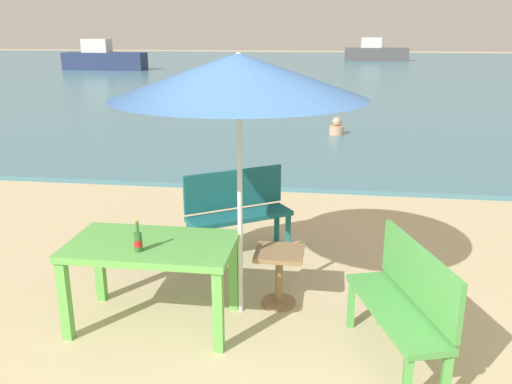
{
  "coord_description": "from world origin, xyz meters",
  "views": [
    {
      "loc": [
        0.26,
        -3.08,
        2.49
      ],
      "look_at": [
        -0.6,
        3.0,
        0.6
      ],
      "focal_mm": 37.51,
      "sensor_mm": 36.0,
      "label": 1
    }
  ],
  "objects_px": {
    "swimmer_person": "(337,128)",
    "boat_ferry": "(375,52)",
    "side_table_wood": "(279,269)",
    "bench_green_left": "(405,298)",
    "picnic_table_green": "(152,255)",
    "bench_teal_center": "(237,207)",
    "patio_umbrella": "(239,76)",
    "boat_barge": "(104,59)",
    "beer_bottle_amber": "(138,240)"
  },
  "relations": [
    {
      "from": "patio_umbrella",
      "to": "side_table_wood",
      "type": "bearing_deg",
      "value": 27.74
    },
    {
      "from": "boat_barge",
      "to": "boat_ferry",
      "type": "distance_m",
      "value": 20.45
    },
    {
      "from": "swimmer_person",
      "to": "boat_barge",
      "type": "xyz_separation_m",
      "value": [
        -13.82,
        18.79,
        0.48
      ]
    },
    {
      "from": "patio_umbrella",
      "to": "swimmer_person",
      "type": "distance_m",
      "value": 8.56
    },
    {
      "from": "patio_umbrella",
      "to": "side_table_wood",
      "type": "relative_size",
      "value": 4.26
    },
    {
      "from": "bench_green_left",
      "to": "boat_barge",
      "type": "distance_m",
      "value": 31.16
    },
    {
      "from": "beer_bottle_amber",
      "to": "side_table_wood",
      "type": "bearing_deg",
      "value": 31.9
    },
    {
      "from": "swimmer_person",
      "to": "boat_barge",
      "type": "relative_size",
      "value": 0.08
    },
    {
      "from": "picnic_table_green",
      "to": "swimmer_person",
      "type": "bearing_deg",
      "value": 79.52
    },
    {
      "from": "swimmer_person",
      "to": "boat_barge",
      "type": "height_order",
      "value": "boat_barge"
    },
    {
      "from": "side_table_wood",
      "to": "bench_green_left",
      "type": "relative_size",
      "value": 0.43
    },
    {
      "from": "picnic_table_green",
      "to": "bench_teal_center",
      "type": "height_order",
      "value": "bench_teal_center"
    },
    {
      "from": "patio_umbrella",
      "to": "beer_bottle_amber",
      "type": "bearing_deg",
      "value": -146.36
    },
    {
      "from": "bench_teal_center",
      "to": "patio_umbrella",
      "type": "bearing_deg",
      "value": -78.88
    },
    {
      "from": "bench_teal_center",
      "to": "boat_barge",
      "type": "xyz_separation_m",
      "value": [
        -12.67,
        25.75,
        0.18
      ]
    },
    {
      "from": "beer_bottle_amber",
      "to": "boat_barge",
      "type": "distance_m",
      "value": 30.17
    },
    {
      "from": "bench_teal_center",
      "to": "boat_barge",
      "type": "relative_size",
      "value": 0.24
    },
    {
      "from": "beer_bottle_amber",
      "to": "bench_green_left",
      "type": "bearing_deg",
      "value": -2.56
    },
    {
      "from": "beer_bottle_amber",
      "to": "side_table_wood",
      "type": "height_order",
      "value": "beer_bottle_amber"
    },
    {
      "from": "picnic_table_green",
      "to": "beer_bottle_amber",
      "type": "distance_m",
      "value": 0.28
    },
    {
      "from": "side_table_wood",
      "to": "boat_barge",
      "type": "relative_size",
      "value": 0.11
    },
    {
      "from": "swimmer_person",
      "to": "boat_ferry",
      "type": "height_order",
      "value": "boat_ferry"
    },
    {
      "from": "bench_teal_center",
      "to": "boat_ferry",
      "type": "relative_size",
      "value": 0.25
    },
    {
      "from": "swimmer_person",
      "to": "beer_bottle_amber",
      "type": "bearing_deg",
      "value": -100.52
    },
    {
      "from": "picnic_table_green",
      "to": "bench_green_left",
      "type": "xyz_separation_m",
      "value": [
        2.06,
        -0.28,
        -0.11
      ]
    },
    {
      "from": "side_table_wood",
      "to": "boat_barge",
      "type": "bearing_deg",
      "value": 116.24
    },
    {
      "from": "beer_bottle_amber",
      "to": "bench_green_left",
      "type": "height_order",
      "value": "beer_bottle_amber"
    },
    {
      "from": "picnic_table_green",
      "to": "swimmer_person",
      "type": "distance_m",
      "value": 8.77
    },
    {
      "from": "patio_umbrella",
      "to": "swimmer_person",
      "type": "height_order",
      "value": "patio_umbrella"
    },
    {
      "from": "side_table_wood",
      "to": "swimmer_person",
      "type": "xyz_separation_m",
      "value": [
        0.55,
        8.13,
        -0.11
      ]
    },
    {
      "from": "boat_barge",
      "to": "bench_green_left",
      "type": "bearing_deg",
      "value": -62.7
    },
    {
      "from": "beer_bottle_amber",
      "to": "bench_teal_center",
      "type": "relative_size",
      "value": 0.22
    },
    {
      "from": "bench_teal_center",
      "to": "beer_bottle_amber",
      "type": "bearing_deg",
      "value": -104.59
    },
    {
      "from": "boat_barge",
      "to": "picnic_table_green",
      "type": "bearing_deg",
      "value": -65.96
    },
    {
      "from": "picnic_table_green",
      "to": "swimmer_person",
      "type": "relative_size",
      "value": 3.41
    },
    {
      "from": "picnic_table_green",
      "to": "swimmer_person",
      "type": "xyz_separation_m",
      "value": [
        1.59,
        8.62,
        -0.41
      ]
    },
    {
      "from": "swimmer_person",
      "to": "picnic_table_green",
      "type": "bearing_deg",
      "value": -100.48
    },
    {
      "from": "swimmer_person",
      "to": "side_table_wood",
      "type": "bearing_deg",
      "value": -93.9
    },
    {
      "from": "picnic_table_green",
      "to": "beer_bottle_amber",
      "type": "height_order",
      "value": "beer_bottle_amber"
    },
    {
      "from": "boat_barge",
      "to": "boat_ferry",
      "type": "xyz_separation_m",
      "value": [
        16.84,
        11.6,
        -0.02
      ]
    },
    {
      "from": "picnic_table_green",
      "to": "bench_teal_center",
      "type": "xyz_separation_m",
      "value": [
        0.44,
        1.66,
        -0.11
      ]
    },
    {
      "from": "bench_green_left",
      "to": "swimmer_person",
      "type": "relative_size",
      "value": 3.06
    },
    {
      "from": "beer_bottle_amber",
      "to": "bench_green_left",
      "type": "relative_size",
      "value": 0.21
    },
    {
      "from": "beer_bottle_amber",
      "to": "patio_umbrella",
      "type": "xyz_separation_m",
      "value": [
        0.75,
        0.5,
        1.26
      ]
    },
    {
      "from": "swimmer_person",
      "to": "boat_ferry",
      "type": "distance_m",
      "value": 30.55
    },
    {
      "from": "bench_teal_center",
      "to": "boat_ferry",
      "type": "distance_m",
      "value": 37.58
    },
    {
      "from": "picnic_table_green",
      "to": "boat_barge",
      "type": "bearing_deg",
      "value": 114.04
    },
    {
      "from": "side_table_wood",
      "to": "boat_ferry",
      "type": "relative_size",
      "value": 0.11
    },
    {
      "from": "picnic_table_green",
      "to": "bench_green_left",
      "type": "relative_size",
      "value": 1.12
    },
    {
      "from": "picnic_table_green",
      "to": "patio_umbrella",
      "type": "distance_m",
      "value": 1.66
    }
  ]
}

